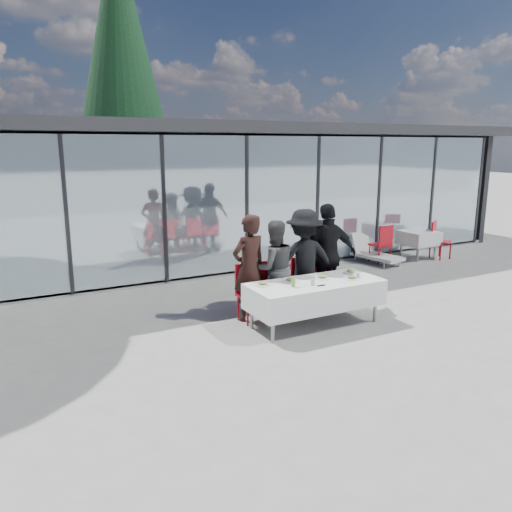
{
  "coord_description": "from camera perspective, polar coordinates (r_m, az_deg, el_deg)",
  "views": [
    {
      "loc": [
        -4.06,
        -6.11,
        2.95
      ],
      "look_at": [
        -0.21,
        1.2,
        1.11
      ],
      "focal_mm": 35.0,
      "sensor_mm": 36.0,
      "label": 1
    }
  ],
  "objects": [
    {
      "name": "spare_chair_b",
      "position": [
        13.07,
        14.28,
        1.56
      ],
      "size": [
        0.44,
        0.44,
        0.97
      ],
      "color": "red",
      "rests_on": "ground"
    },
    {
      "name": "diner_d",
      "position": [
        9.28,
        8.17,
        0.07
      ],
      "size": [
        1.32,
        1.32,
        1.92
      ],
      "primitive_type": "imported",
      "rotation": [
        0.0,
        0.0,
        2.95
      ],
      "color": "black",
      "rests_on": "ground"
    },
    {
      "name": "diner_a",
      "position": [
        8.46,
        -0.79,
        -1.35
      ],
      "size": [
        0.78,
        0.78,
        1.83
      ],
      "primitive_type": "imported",
      "rotation": [
        0.0,
        0.0,
        3.33
      ],
      "color": "black",
      "rests_on": "ground"
    },
    {
      "name": "conifer_tree",
      "position": [
        19.88,
        -15.2,
        20.96
      ],
      "size": [
        4.0,
        4.0,
        10.5
      ],
      "color": "#382316",
      "rests_on": "ground"
    },
    {
      "name": "spare_chair_a",
      "position": [
        14.04,
        20.03,
        1.93
      ],
      "size": [
        0.6,
        0.6,
        0.97
      ],
      "color": "red",
      "rests_on": "ground"
    },
    {
      "name": "diner_c",
      "position": [
        9.0,
        5.48,
        -0.49
      ],
      "size": [
        1.44,
        1.44,
        1.85
      ],
      "primitive_type": "imported",
      "rotation": [
        0.0,
        0.0,
        2.91
      ],
      "color": "black",
      "rests_on": "ground"
    },
    {
      "name": "treeline",
      "position": [
        34.18,
        -24.72,
        10.21
      ],
      "size": [
        62.5,
        2.0,
        4.4
      ],
      "color": "#193812",
      "rests_on": "ground"
    },
    {
      "name": "plate_extra",
      "position": [
        8.51,
        10.89,
        -2.46
      ],
      "size": [
        0.27,
        0.27,
        0.07
      ],
      "color": "white",
      "rests_on": "dining_table"
    },
    {
      "name": "diner_chair_b",
      "position": [
        8.76,
        2.11,
        -3.42
      ],
      "size": [
        0.44,
        0.44,
        0.97
      ],
      "color": "red",
      "rests_on": "ground"
    },
    {
      "name": "dining_table",
      "position": [
        8.33,
        6.76,
        -4.35
      ],
      "size": [
        2.26,
        0.96,
        0.75
      ],
      "color": "silver",
      "rests_on": "ground"
    },
    {
      "name": "diner_chair_d",
      "position": [
        9.36,
        8.18,
        -2.49
      ],
      "size": [
        0.44,
        0.44,
        0.97
      ],
      "color": "red",
      "rests_on": "ground"
    },
    {
      "name": "lounger",
      "position": [
        13.13,
        13.13,
        0.43
      ],
      "size": [
        0.83,
        1.42,
        0.72
      ],
      "color": "silver",
      "rests_on": "ground"
    },
    {
      "name": "pavilion",
      "position": [
        15.53,
        -4.81,
        9.58
      ],
      "size": [
        14.8,
        8.8,
        3.44
      ],
      "color": "gray",
      "rests_on": "ground"
    },
    {
      "name": "ground",
      "position": [
        7.91,
        5.49,
        -9.38
      ],
      "size": [
        90.0,
        90.0,
        0.0
      ],
      "primitive_type": "plane",
      "color": "gray",
      "rests_on": "ground"
    },
    {
      "name": "spare_table_right",
      "position": [
        13.82,
        18.09,
        1.98
      ],
      "size": [
        0.86,
        0.86,
        0.74
      ],
      "color": "silver",
      "rests_on": "ground"
    },
    {
      "name": "plate_d",
      "position": [
        8.93,
        10.82,
        -1.75
      ],
      "size": [
        0.27,
        0.27,
        0.07
      ],
      "color": "white",
      "rests_on": "dining_table"
    },
    {
      "name": "plate_a",
      "position": [
        8.01,
        0.77,
        -3.18
      ],
      "size": [
        0.27,
        0.27,
        0.07
      ],
      "color": "white",
      "rests_on": "dining_table"
    },
    {
      "name": "juice_bottle",
      "position": [
        7.92,
        4.3,
        -3.02
      ],
      "size": [
        0.06,
        0.06,
        0.15
      ],
      "primitive_type": "cylinder",
      "color": "#7AB049",
      "rests_on": "dining_table"
    },
    {
      "name": "plate_c",
      "position": [
        8.48,
        7.58,
        -2.4
      ],
      "size": [
        0.27,
        0.27,
        0.07
      ],
      "color": "white",
      "rests_on": "dining_table"
    },
    {
      "name": "diner_b",
      "position": [
        8.7,
        2.04,
        -1.42
      ],
      "size": [
        0.95,
        0.95,
        1.7
      ],
      "primitive_type": "imported",
      "rotation": [
        0.0,
        0.0,
        2.97
      ],
      "color": "#474747",
      "rests_on": "ground"
    },
    {
      "name": "drinking_glasses",
      "position": [
        8.3,
        9.14,
        -2.59
      ],
      "size": [
        1.0,
        0.07,
        0.1
      ],
      "color": "silver",
      "rests_on": "dining_table"
    },
    {
      "name": "diner_chair_a",
      "position": [
        8.53,
        -0.71,
        -3.84
      ],
      "size": [
        0.44,
        0.44,
        0.97
      ],
      "color": "red",
      "rests_on": "ground"
    },
    {
      "name": "folded_eyeglasses",
      "position": [
        8.04,
        7.49,
        -3.35
      ],
      "size": [
        0.14,
        0.03,
        0.01
      ],
      "primitive_type": "cube",
      "color": "black",
      "rests_on": "dining_table"
    },
    {
      "name": "plate_b",
      "position": [
        8.22,
        4.02,
        -2.8
      ],
      "size": [
        0.27,
        0.27,
        0.07
      ],
      "color": "white",
      "rests_on": "dining_table"
    },
    {
      "name": "diner_chair_c",
      "position": [
        9.07,
        5.52,
        -2.9
      ],
      "size": [
        0.44,
        0.44,
        0.97
      ],
      "color": "red",
      "rests_on": "ground"
    }
  ]
}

